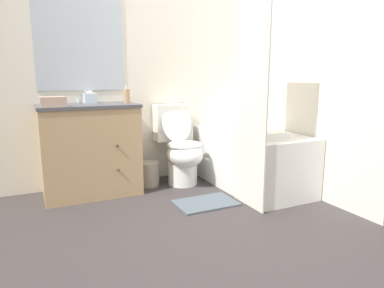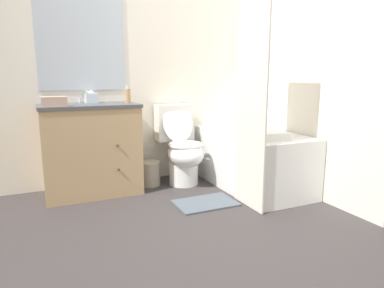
{
  "view_description": "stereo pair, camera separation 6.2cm",
  "coord_description": "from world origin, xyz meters",
  "px_view_note": "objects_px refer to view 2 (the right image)",
  "views": [
    {
      "loc": [
        -1.22,
        -2.09,
        1.13
      ],
      "look_at": [
        0.1,
        0.68,
        0.53
      ],
      "focal_mm": 32.0,
      "sensor_mm": 36.0,
      "label": 1
    },
    {
      "loc": [
        -1.17,
        -2.12,
        1.13
      ],
      "look_at": [
        0.1,
        0.68,
        0.53
      ],
      "focal_mm": 32.0,
      "sensor_mm": 36.0,
      "label": 2
    }
  ],
  "objects_px": {
    "sink_faucet": "(86,99)",
    "bath_towel_folded": "(270,136)",
    "vanity_cabinet": "(91,148)",
    "bathtub": "(250,158)",
    "tissue_box": "(91,98)",
    "wastebasket": "(150,174)",
    "hand_towel_folded": "(54,101)",
    "toilet": "(182,147)",
    "bath_mat": "(205,203)",
    "soap_dispenser": "(128,95)"
  },
  "relations": [
    {
      "from": "sink_faucet",
      "to": "bath_towel_folded",
      "type": "bearing_deg",
      "value": -36.47
    },
    {
      "from": "vanity_cabinet",
      "to": "bathtub",
      "type": "bearing_deg",
      "value": -15.84
    },
    {
      "from": "tissue_box",
      "to": "sink_faucet",
      "type": "bearing_deg",
      "value": 159.84
    },
    {
      "from": "vanity_cabinet",
      "to": "sink_faucet",
      "type": "relative_size",
      "value": 6.4
    },
    {
      "from": "wastebasket",
      "to": "hand_towel_folded",
      "type": "relative_size",
      "value": 1.22
    },
    {
      "from": "vanity_cabinet",
      "to": "wastebasket",
      "type": "xyz_separation_m",
      "value": [
        0.58,
        -0.0,
        -0.32
      ]
    },
    {
      "from": "sink_faucet",
      "to": "tissue_box",
      "type": "distance_m",
      "value": 0.05
    },
    {
      "from": "wastebasket",
      "to": "tissue_box",
      "type": "distance_m",
      "value": 0.98
    },
    {
      "from": "vanity_cabinet",
      "to": "toilet",
      "type": "relative_size",
      "value": 1.06
    },
    {
      "from": "toilet",
      "to": "wastebasket",
      "type": "xyz_separation_m",
      "value": [
        -0.34,
        0.06,
        -0.26
      ]
    },
    {
      "from": "vanity_cabinet",
      "to": "toilet",
      "type": "bearing_deg",
      "value": -3.71
    },
    {
      "from": "vanity_cabinet",
      "to": "bath_towel_folded",
      "type": "xyz_separation_m",
      "value": [
        1.44,
        -0.9,
        0.16
      ]
    },
    {
      "from": "toilet",
      "to": "bathtub",
      "type": "relative_size",
      "value": 0.62
    },
    {
      "from": "wastebasket",
      "to": "bath_towel_folded",
      "type": "distance_m",
      "value": 1.33
    },
    {
      "from": "toilet",
      "to": "hand_towel_folded",
      "type": "height_order",
      "value": "hand_towel_folded"
    },
    {
      "from": "tissue_box",
      "to": "hand_towel_folded",
      "type": "xyz_separation_m",
      "value": [
        -0.36,
        -0.32,
        -0.01
      ]
    },
    {
      "from": "bath_mat",
      "to": "hand_towel_folded",
      "type": "bearing_deg",
      "value": 154.14
    },
    {
      "from": "hand_towel_folded",
      "to": "wastebasket",
      "type": "bearing_deg",
      "value": 10.39
    },
    {
      "from": "sink_faucet",
      "to": "bathtub",
      "type": "xyz_separation_m",
      "value": [
        1.54,
        -0.61,
        -0.62
      ]
    },
    {
      "from": "bathtub",
      "to": "toilet",
      "type": "bearing_deg",
      "value": 148.51
    },
    {
      "from": "bathtub",
      "to": "bath_towel_folded",
      "type": "distance_m",
      "value": 0.57
    },
    {
      "from": "sink_faucet",
      "to": "toilet",
      "type": "relative_size",
      "value": 0.16
    },
    {
      "from": "soap_dispenser",
      "to": "tissue_box",
      "type": "bearing_deg",
      "value": 150.54
    },
    {
      "from": "vanity_cabinet",
      "to": "wastebasket",
      "type": "bearing_deg",
      "value": -0.29
    },
    {
      "from": "vanity_cabinet",
      "to": "tissue_box",
      "type": "xyz_separation_m",
      "value": [
        0.05,
        0.15,
        0.48
      ]
    },
    {
      "from": "bath_mat",
      "to": "toilet",
      "type": "bearing_deg",
      "value": 85.59
    },
    {
      "from": "wastebasket",
      "to": "tissue_box",
      "type": "bearing_deg",
      "value": 163.68
    },
    {
      "from": "bathtub",
      "to": "bath_mat",
      "type": "bearing_deg",
      "value": -155.63
    },
    {
      "from": "bathtub",
      "to": "bath_mat",
      "type": "relative_size",
      "value": 2.57
    },
    {
      "from": "sink_faucet",
      "to": "soap_dispenser",
      "type": "relative_size",
      "value": 0.85
    },
    {
      "from": "sink_faucet",
      "to": "tissue_box",
      "type": "xyz_separation_m",
      "value": [
        0.05,
        -0.02,
        0.01
      ]
    },
    {
      "from": "tissue_box",
      "to": "bath_towel_folded",
      "type": "relative_size",
      "value": 0.48
    },
    {
      "from": "sink_faucet",
      "to": "toilet",
      "type": "bearing_deg",
      "value": -14.02
    },
    {
      "from": "soap_dispenser",
      "to": "hand_towel_folded",
      "type": "relative_size",
      "value": 0.8
    },
    {
      "from": "bath_towel_folded",
      "to": "sink_faucet",
      "type": "bearing_deg",
      "value": 143.53
    },
    {
      "from": "bathtub",
      "to": "soap_dispenser",
      "type": "bearing_deg",
      "value": 160.76
    },
    {
      "from": "tissue_box",
      "to": "bath_mat",
      "type": "xyz_separation_m",
      "value": [
        0.83,
        -0.89,
        -0.92
      ]
    },
    {
      "from": "vanity_cabinet",
      "to": "tissue_box",
      "type": "relative_size",
      "value": 6.3
    },
    {
      "from": "hand_towel_folded",
      "to": "bath_towel_folded",
      "type": "relative_size",
      "value": 0.69
    },
    {
      "from": "soap_dispenser",
      "to": "bathtub",
      "type": "bearing_deg",
      "value": -19.24
    },
    {
      "from": "sink_faucet",
      "to": "wastebasket",
      "type": "bearing_deg",
      "value": -16.65
    },
    {
      "from": "bathtub",
      "to": "wastebasket",
      "type": "distance_m",
      "value": 1.07
    },
    {
      "from": "soap_dispenser",
      "to": "bath_towel_folded",
      "type": "distance_m",
      "value": 1.42
    },
    {
      "from": "wastebasket",
      "to": "bath_towel_folded",
      "type": "bearing_deg",
      "value": -46.03
    },
    {
      "from": "toilet",
      "to": "soap_dispenser",
      "type": "bearing_deg",
      "value": 176.78
    },
    {
      "from": "bath_towel_folded",
      "to": "hand_towel_folded",
      "type": "bearing_deg",
      "value": 157.41
    },
    {
      "from": "sink_faucet",
      "to": "toilet",
      "type": "height_order",
      "value": "sink_faucet"
    },
    {
      "from": "soap_dispenser",
      "to": "hand_towel_folded",
      "type": "bearing_deg",
      "value": -168.58
    },
    {
      "from": "toilet",
      "to": "bath_towel_folded",
      "type": "height_order",
      "value": "toilet"
    },
    {
      "from": "toilet",
      "to": "hand_towel_folded",
      "type": "xyz_separation_m",
      "value": [
        -1.24,
        -0.11,
        0.53
      ]
    }
  ]
}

